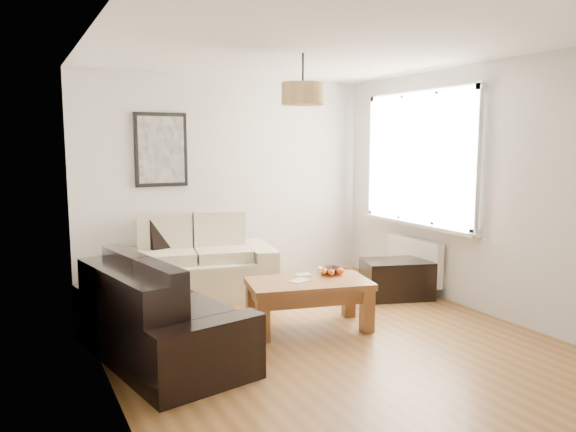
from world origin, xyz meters
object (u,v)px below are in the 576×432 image
sofa_leather (160,311)px  ottoman (397,279)px  coffee_table (309,304)px  loveseat_cream (195,259)px

sofa_leather → ottoman: sofa_leather is taller
coffee_table → ottoman: size_ratio=1.51×
loveseat_cream → coffee_table: loveseat_cream is taller
loveseat_cream → ottoman: bearing=-17.3°
loveseat_cream → sofa_leather: (-0.82, -1.62, -0.06)m
sofa_leather → ottoman: 2.93m
loveseat_cream → ottoman: loveseat_cream is taller
coffee_table → sofa_leather: bearing=-178.4°
loveseat_cream → sofa_leather: size_ratio=1.00×
loveseat_cream → sofa_leather: bearing=-105.6°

